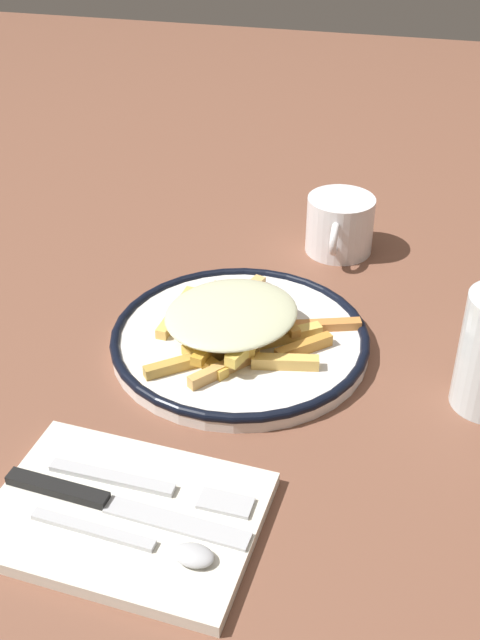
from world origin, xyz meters
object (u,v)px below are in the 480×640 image
napkin (125,515)px  fork (150,486)px  knife (103,501)px  plate (240,339)px  spoon (153,545)px  coffee_mug (340,225)px  fries_heap (235,321)px

napkin → fork: fork is taller
napkin → knife: knife is taller
plate → spoon: spoon is taller
spoon → knife: bearing=-121.4°
fork → coffee_mug: bearing=168.7°
fork → spoon: (0.06, 0.02, 0.00)m
spoon → coffee_mug: bearing=172.4°
knife → coffee_mug: (-0.48, 0.12, 0.02)m
spoon → coffee_mug: size_ratio=1.41×
spoon → plate: bearing=-179.7°
plate → knife: (0.25, -0.05, 0.00)m
fork → spoon: 0.06m
fork → knife: size_ratio=0.84×
knife → spoon: spoon is taller
fries_heap → napkin: size_ratio=1.04×
plate → spoon: size_ratio=1.77×
plate → spoon: 0.28m
plate → fork: size_ratio=1.53×
knife → coffee_mug: size_ratio=1.95×
plate → spoon: bearing=0.3°
fork → knife: knife is taller
fork → coffee_mug: size_ratio=1.63×
napkin → plate: bearing=172.5°
plate → fork: (0.22, -0.02, 0.00)m
plate → fork: plate is taller
fries_heap → knife: fries_heap is taller
napkin → coffee_mug: size_ratio=1.98×
coffee_mug → knife: bearing=-14.2°
fries_heap → fork: fries_heap is taller
fries_heap → napkin: bearing=-6.6°
fork → spoon: size_ratio=1.16×
fries_heap → spoon: bearing=1.3°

